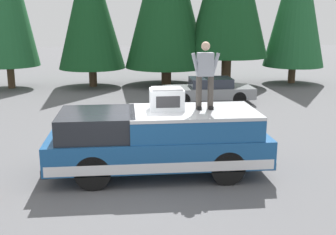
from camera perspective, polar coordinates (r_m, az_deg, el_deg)
The scene contains 6 objects.
ground_plane at distance 10.60m, azimuth -4.98°, elevation -8.29°, with size 90.00×90.00×0.00m, color #565659.
pickup_truck at distance 10.64m, azimuth -1.30°, elevation -3.18°, with size 2.01×5.54×1.65m.
compressor_unit at distance 10.52m, azimuth -0.17°, elevation 2.56°, with size 0.65×0.84×0.56m.
person_on_truck_bed at distance 10.54m, azimuth 5.07°, elevation 5.97°, with size 0.29×0.72×1.69m.
parked_car_grey at distance 19.51m, azimuth 5.58°, elevation 3.71°, with size 1.64×4.10×1.16m.
conifer_center_right at distance 24.09m, azimuth -10.58°, elevation 14.78°, with size 3.71×3.71×7.93m.
Camera 1 is at (-9.83, 0.09, 3.98)m, focal length 44.82 mm.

